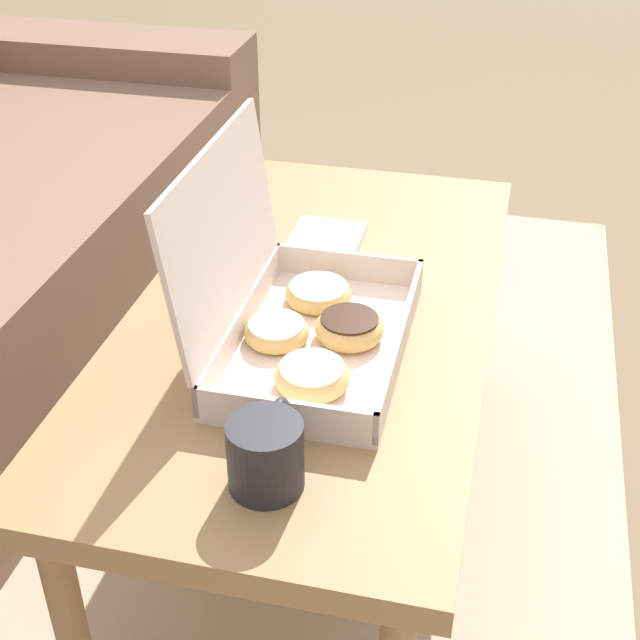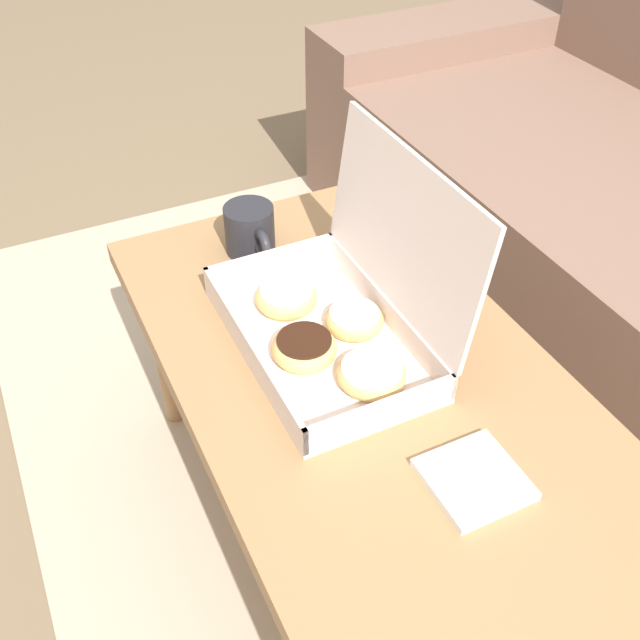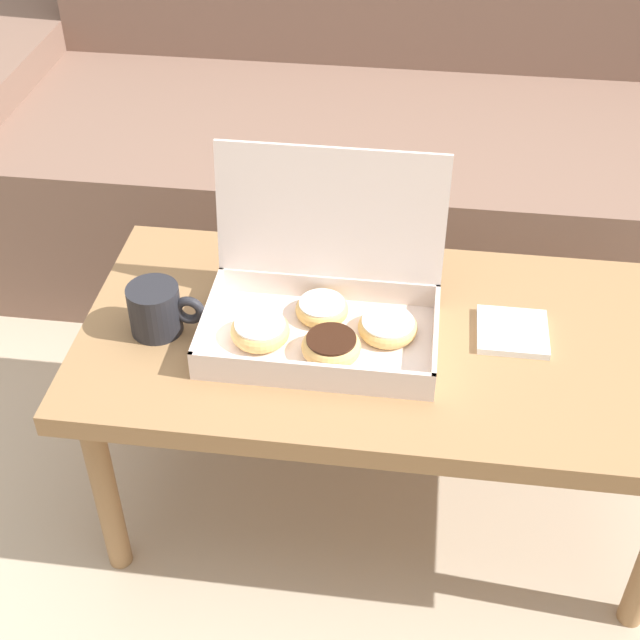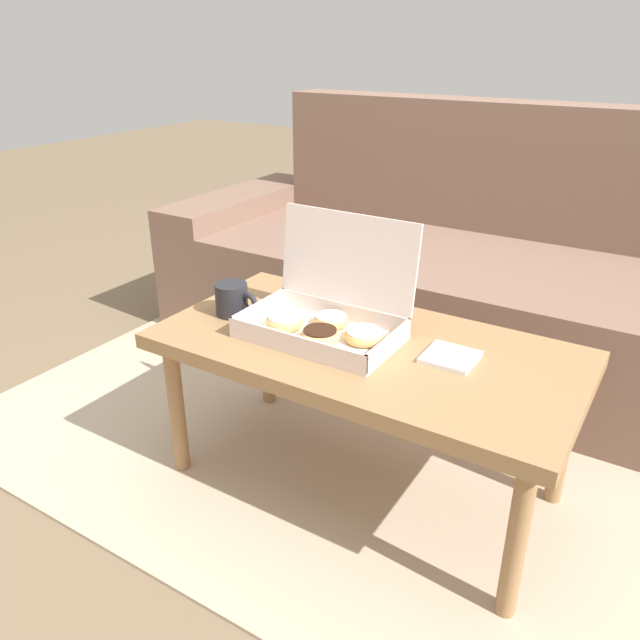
{
  "view_description": "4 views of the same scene",
  "coord_description": "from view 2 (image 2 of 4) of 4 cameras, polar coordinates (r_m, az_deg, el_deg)",
  "views": [
    {
      "loc": [
        -1.14,
        -0.39,
        1.19
      ],
      "look_at": [
        -0.11,
        -0.15,
        0.5
      ],
      "focal_mm": 50.0,
      "sensor_mm": 36.0,
      "label": 1
    },
    {
      "loc": [
        0.67,
        -0.53,
        1.25
      ],
      "look_at": [
        -0.11,
        -0.15,
        0.5
      ],
      "focal_mm": 42.0,
      "sensor_mm": 36.0,
      "label": 2
    },
    {
      "loc": [
        0.04,
        -1.3,
        1.45
      ],
      "look_at": [
        -0.11,
        -0.15,
        0.5
      ],
      "focal_mm": 50.0,
      "sensor_mm": 36.0,
      "label": 3
    },
    {
      "loc": [
        0.65,
        -1.37,
        1.16
      ],
      "look_at": [
        -0.11,
        -0.15,
        0.5
      ],
      "focal_mm": 35.0,
      "sensor_mm": 36.0,
      "label": 4
    }
  ],
  "objects": [
    {
      "name": "ground_plane",
      "position": [
        1.51,
        7.25,
        -15.49
      ],
      "size": [
        12.0,
        12.0,
        0.0
      ],
      "primitive_type": "plane",
      "color": "#756047"
    },
    {
      "name": "coffee_table",
      "position": [
        1.16,
        4.11,
        -6.44
      ],
      "size": [
        1.07,
        0.55,
        0.45
      ],
      "color": "#997047",
      "rests_on": "ground_plane"
    },
    {
      "name": "napkin_stack",
      "position": [
        1.02,
        11.66,
        -11.8
      ],
      "size": [
        0.12,
        0.12,
        0.01
      ],
      "color": "white",
      "rests_on": "coffee_table"
    },
    {
      "name": "area_rug",
      "position": [
        1.64,
        16.4,
        -11.1
      ],
      "size": [
        2.61,
        1.93,
        0.01
      ],
      "primitive_type": "cube",
      "color": "tan",
      "rests_on": "ground_plane"
    },
    {
      "name": "pastry_box",
      "position": [
        1.16,
        1.41,
        0.5
      ],
      "size": [
        0.4,
        0.28,
        0.29
      ],
      "color": "silver",
      "rests_on": "coffee_table"
    },
    {
      "name": "coffee_mug",
      "position": [
        1.36,
        -5.33,
        6.82
      ],
      "size": [
        0.13,
        0.09,
        0.09
      ],
      "color": "#232328",
      "rests_on": "coffee_table"
    }
  ]
}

